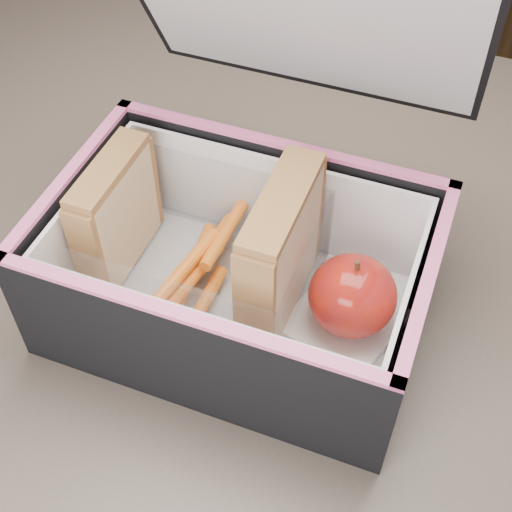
# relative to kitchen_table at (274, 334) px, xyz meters

# --- Properties ---
(kitchen_table) EXTENTS (1.20, 0.80, 0.75)m
(kitchen_table) POSITION_rel_kitchen_table_xyz_m (0.00, 0.00, 0.00)
(kitchen_table) COLOR brown
(kitchen_table) RESTS_ON ground
(lunch_bag) EXTENTS (0.28, 0.28, 0.26)m
(lunch_bag) POSITION_rel_kitchen_table_xyz_m (-0.01, -0.05, 0.15)
(lunch_bag) COLOR black
(lunch_bag) RESTS_ON kitchen_table
(plastic_tub) EXTENTS (0.18, 0.13, 0.07)m
(plastic_tub) POSITION_rel_kitchen_table_xyz_m (-0.05, -0.04, 0.14)
(plastic_tub) COLOR white
(plastic_tub) RESTS_ON lunch_bag
(sandwich_left) EXTENTS (0.03, 0.09, 0.10)m
(sandwich_left) POSITION_rel_kitchen_table_xyz_m (-0.12, -0.04, 0.16)
(sandwich_left) COLOR #DAB88B
(sandwich_left) RESTS_ON plastic_tub
(sandwich_right) EXTENTS (0.03, 0.11, 0.12)m
(sandwich_right) POSITION_rel_kitchen_table_xyz_m (0.02, -0.04, 0.16)
(sandwich_right) COLOR #DAB88B
(sandwich_right) RESTS_ON plastic_tub
(carrot_sticks) EXTENTS (0.04, 0.15, 0.03)m
(carrot_sticks) POSITION_rel_kitchen_table_xyz_m (-0.05, -0.04, 0.12)
(carrot_sticks) COLOR orange
(carrot_sticks) RESTS_ON plastic_tub
(paper_napkin) EXTENTS (0.10, 0.10, 0.01)m
(paper_napkin) POSITION_rel_kitchen_table_xyz_m (0.07, -0.04, 0.11)
(paper_napkin) COLOR white
(paper_napkin) RESTS_ON lunch_bag
(red_apple) EXTENTS (0.09, 0.09, 0.07)m
(red_apple) POSITION_rel_kitchen_table_xyz_m (0.07, -0.04, 0.14)
(red_apple) COLOR maroon
(red_apple) RESTS_ON paper_napkin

